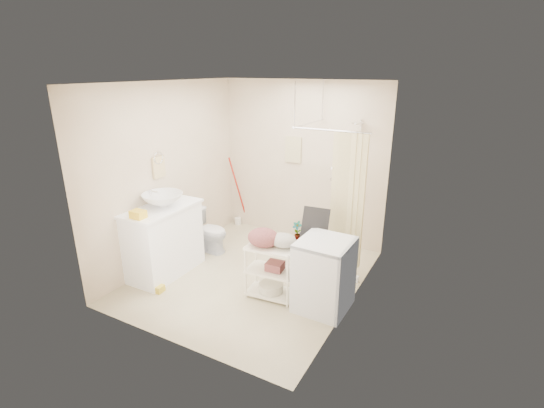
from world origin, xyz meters
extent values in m
plane|color=#C4B993|center=(0.00, 0.00, 0.00)|extent=(3.20, 3.20, 0.00)
cube|color=silver|center=(0.00, 0.00, 2.60)|extent=(2.80, 3.20, 0.04)
cube|color=beige|center=(0.00, 1.60, 1.30)|extent=(2.80, 0.04, 2.60)
cube|color=beige|center=(0.00, -1.60, 1.30)|extent=(2.80, 0.04, 2.60)
cube|color=beige|center=(-1.40, 0.00, 1.30)|extent=(0.04, 3.20, 2.60)
cube|color=beige|center=(1.40, 0.00, 1.30)|extent=(0.04, 3.20, 2.60)
cube|color=white|center=(-1.16, -0.47, 0.49)|extent=(0.63, 1.12, 0.98)
imported|color=silver|center=(-1.12, -0.44, 1.08)|extent=(0.61, 0.61, 0.19)
cube|color=yellow|center=(-1.10, -0.91, 1.03)|extent=(0.18, 0.14, 0.10)
cube|color=gold|center=(-0.88, -0.93, 0.06)|extent=(0.24, 0.19, 0.12)
imported|color=silver|center=(-1.04, 0.39, 0.33)|extent=(0.68, 0.42, 0.67)
imported|color=#9B4D30|center=(0.02, 1.43, 0.17)|extent=(0.19, 0.14, 0.33)
imported|color=brown|center=(0.20, 1.38, 0.19)|extent=(0.23, 0.20, 0.37)
cube|color=beige|center=(-0.15, 1.58, 1.50)|extent=(0.28, 0.03, 0.42)
imported|color=silver|center=(0.64, 1.52, 1.43)|extent=(0.09, 0.09, 0.22)
imported|color=#4665A9|center=(0.71, 1.54, 1.41)|extent=(0.09, 0.09, 0.18)
cube|color=silver|center=(1.14, -0.22, 0.44)|extent=(0.61, 0.63, 0.88)
camera|label=1|loc=(2.57, -4.15, 2.77)|focal=26.00mm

